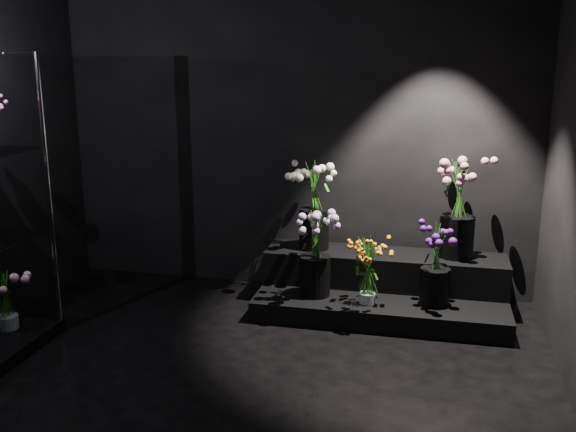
% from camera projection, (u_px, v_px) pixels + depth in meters
% --- Properties ---
extents(floor, '(4.00, 4.00, 0.00)m').
position_uv_depth(floor, '(223.00, 398.00, 3.78)').
color(floor, black).
rests_on(floor, ground).
extents(wall_back, '(4.00, 0.00, 4.00)m').
position_uv_depth(wall_back, '(294.00, 126.00, 5.34)').
color(wall_back, black).
rests_on(wall_back, floor).
extents(display_riser, '(1.92, 0.85, 0.43)m').
position_uv_depth(display_riser, '(382.00, 287.00, 5.10)').
color(display_riser, black).
rests_on(display_riser, floor).
extents(bouquet_orange_bells, '(0.30, 0.30, 0.52)m').
position_uv_depth(bouquet_orange_bells, '(368.00, 269.00, 4.75)').
color(bouquet_orange_bells, white).
rests_on(bouquet_orange_bells, display_riser).
extents(bouquet_lilac, '(0.45, 0.45, 0.67)m').
position_uv_depth(bouquet_lilac, '(315.00, 248.00, 4.90)').
color(bouquet_lilac, black).
rests_on(bouquet_lilac, display_riser).
extents(bouquet_purple, '(0.40, 0.40, 0.63)m').
position_uv_depth(bouquet_purple, '(436.00, 259.00, 4.72)').
color(bouquet_purple, black).
rests_on(bouquet_purple, display_riser).
extents(bouquet_cream_roses, '(0.47, 0.47, 0.72)m').
position_uv_depth(bouquet_cream_roses, '(314.00, 198.00, 5.18)').
color(bouquet_cream_roses, black).
rests_on(bouquet_cream_roses, display_riser).
extents(bouquet_pink_roses, '(0.50, 0.50, 0.76)m').
position_uv_depth(bouquet_pink_roses, '(459.00, 203.00, 4.96)').
color(bouquet_pink_roses, black).
rests_on(bouquet_pink_roses, display_riser).
extents(bouquet_case_base_pink, '(0.40, 0.40, 0.43)m').
position_uv_depth(bouquet_case_base_pink, '(5.00, 297.00, 4.48)').
color(bouquet_case_base_pink, white).
rests_on(bouquet_case_base_pink, display_case).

